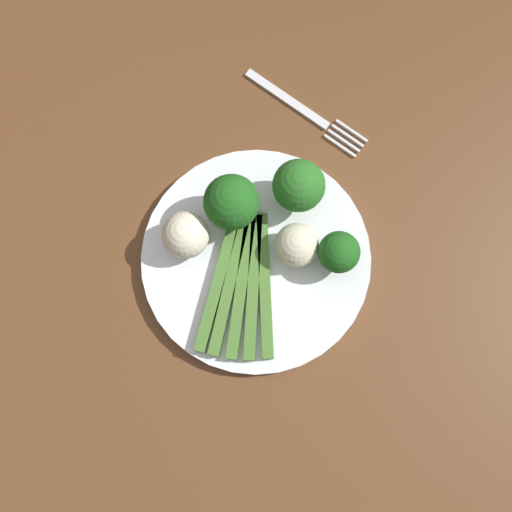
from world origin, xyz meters
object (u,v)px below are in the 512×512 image
at_px(asparagus_bundle, 242,284).
at_px(cauliflower_left, 187,231).
at_px(broccoli_right, 229,201).
at_px(dining_table, 222,275).
at_px(fork, 307,112).
at_px(broccoli_near_center, 339,252).
at_px(plate, 256,259).
at_px(broccoli_back_right, 299,186).
at_px(cauliflower_outer_edge, 297,245).

relative_size(asparagus_bundle, cauliflower_left, 3.30).
bearing_deg(broccoli_right, dining_table, 3.67).
relative_size(dining_table, fork, 7.54).
relative_size(dining_table, broccoli_right, 16.99).
distance_m(dining_table, fork, 0.23).
bearing_deg(broccoli_near_center, plate, -68.51).
xyz_separation_m(plate, fork, (-0.19, -0.01, -0.01)).
relative_size(broccoli_back_right, cauliflower_left, 1.37).
relative_size(cauliflower_outer_edge, fork, 0.29).
height_order(broccoli_right, cauliflower_left, broccoli_right).
height_order(broccoli_right, broccoli_back_right, broccoli_right).
relative_size(broccoli_right, fork, 0.44).
bearing_deg(cauliflower_left, broccoli_back_right, 134.20).
bearing_deg(fork, cauliflower_outer_edge, -58.74).
height_order(dining_table, broccoli_right, broccoli_right).
distance_m(broccoli_back_right, cauliflower_outer_edge, 0.06).
height_order(asparagus_bundle, cauliflower_left, cauliflower_left).
distance_m(dining_table, broccoli_right, 0.17).
bearing_deg(fork, asparagus_bundle, -72.69).
bearing_deg(fork, dining_table, -83.78).
bearing_deg(fork, plate, -71.48).
height_order(broccoli_back_right, fork, broccoli_back_right).
xyz_separation_m(dining_table, plate, (-0.01, 0.04, 0.12)).
distance_m(dining_table, asparagus_bundle, 0.14).
xyz_separation_m(broccoli_back_right, fork, (-0.11, -0.03, -0.05)).
height_order(cauliflower_outer_edge, fork, cauliflower_outer_edge).
height_order(broccoli_near_center, cauliflower_outer_edge, broccoli_near_center).
bearing_deg(asparagus_bundle, broccoli_right, -163.50).
xyz_separation_m(dining_table, cauliflower_outer_edge, (-0.04, 0.08, 0.15)).
height_order(asparagus_bundle, broccoli_near_center, broccoli_near_center).
distance_m(broccoli_back_right, cauliflower_left, 0.13).
xyz_separation_m(cauliflower_left, fork, (-0.20, 0.06, -0.04)).
xyz_separation_m(broccoli_right, cauliflower_left, (0.04, -0.03, -0.02)).
xyz_separation_m(broccoli_near_center, broccoli_back_right, (-0.05, -0.07, 0.01)).
relative_size(dining_table, broccoli_near_center, 22.63).
distance_m(broccoli_right, broccoli_near_center, 0.13).
height_order(broccoli_right, broccoli_near_center, broccoli_right).
bearing_deg(cauliflower_left, fork, 162.82).
relative_size(asparagus_bundle, broccoli_right, 2.30).
bearing_deg(cauliflower_left, broccoli_right, 145.06).
xyz_separation_m(dining_table, fork, (-0.20, 0.03, 0.11)).
xyz_separation_m(asparagus_bundle, broccoli_right, (-0.07, -0.04, 0.04)).
height_order(cauliflower_left, fork, cauliflower_left).
bearing_deg(asparagus_bundle, dining_table, -134.13).
relative_size(broccoli_near_center, cauliflower_left, 1.08).
xyz_separation_m(broccoli_back_right, cauliflower_left, (0.09, -0.09, -0.01)).
distance_m(plate, broccoli_near_center, 0.10).
relative_size(broccoli_right, broccoli_back_right, 1.05).
bearing_deg(cauliflower_left, dining_table, 82.59).
bearing_deg(asparagus_bundle, fork, 167.60).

